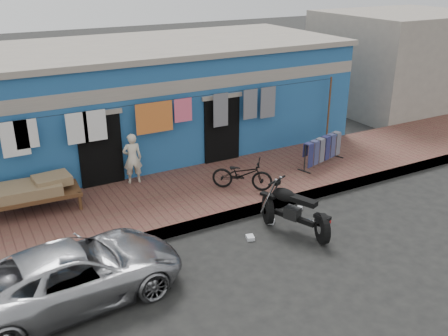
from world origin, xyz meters
The scene contains 15 objects.
ground centered at (0.00, 0.00, 0.00)m, with size 80.00×80.00×0.00m, color black.
sidewalk centered at (0.00, 3.00, 0.12)m, with size 28.00×3.00×0.25m, color brown.
curb centered at (0.00, 1.55, 0.12)m, with size 28.00×0.10×0.25m, color gray.
building centered at (0.00, 6.99, 1.69)m, with size 12.20×5.20×3.36m.
neighbor_right centered at (11.00, 7.00, 1.90)m, with size 6.00×5.00×3.80m, color #9E9384.
clothesline centered at (-0.74, 4.25, 1.81)m, with size 10.06×0.06×2.10m.
car centered at (-3.93, 0.32, 0.56)m, with size 1.80×3.95×1.11m, color #AAAAAE.
seated_person centered at (-1.47, 4.20, 0.92)m, with size 0.48×0.32×1.34m, color beige.
bicycle centered at (0.79, 2.48, 0.74)m, with size 0.54×1.52×0.98m, color black.
motorcycle centered at (0.89, 0.41, 0.57)m, with size 1.23×1.87×1.14m, color black, non-canonical shape.
charpoy centered at (-4.02, 3.77, 0.62)m, with size 2.23×1.15×0.73m, color brown, non-canonical shape.
jeans_rack centered at (3.64, 2.84, 0.66)m, with size 1.74×0.81×0.82m, color black, non-canonical shape.
litter_a centered at (0.69, 0.99, 0.04)m, with size 0.17×0.14×0.08m, color silver.
litter_b centered at (1.65, 1.20, 0.04)m, with size 0.16×0.12×0.08m, color silver.
litter_c centered at (-0.12, 0.60, 0.04)m, with size 0.20×0.16×0.08m, color silver.
Camera 1 is at (-5.20, -7.38, 5.57)m, focal length 40.00 mm.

